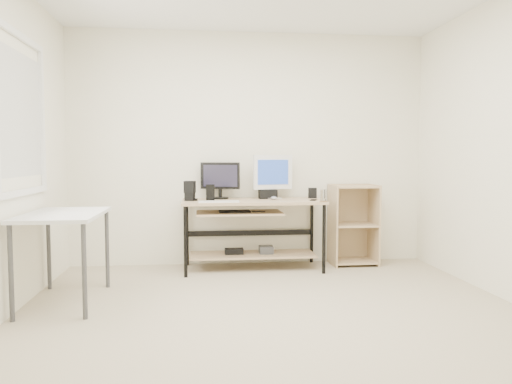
{
  "coord_description": "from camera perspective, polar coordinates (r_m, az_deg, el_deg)",
  "views": [
    {
      "loc": [
        -0.56,
        -3.63,
        1.21
      ],
      "look_at": [
        -0.01,
        1.3,
        0.86
      ],
      "focal_mm": 35.0,
      "sensor_mm": 36.0,
      "label": 1
    }
  ],
  "objects": [
    {
      "name": "room",
      "position": [
        3.69,
        0.15,
        5.71
      ],
      "size": [
        4.01,
        4.01,
        2.62
      ],
      "color": "#BDAE91",
      "rests_on": "ground"
    },
    {
      "name": "mouse",
      "position": [
        5.38,
        2.04,
        -0.69
      ],
      "size": [
        0.07,
        0.11,
        0.04
      ],
      "primitive_type": "ellipsoid",
      "rotation": [
        0.0,
        0.0,
        0.01
      ],
      "color": "#ABABB0",
      "rests_on": "desk"
    },
    {
      "name": "speaker_right",
      "position": [
        5.62,
        6.47,
        -0.11
      ],
      "size": [
        0.11,
        0.11,
        0.11
      ],
      "primitive_type": "cube",
      "rotation": [
        0.0,
        0.0,
        -0.19
      ],
      "color": "black",
      "rests_on": "desk"
    },
    {
      "name": "audio_controller",
      "position": [
        5.23,
        -5.24,
        -0.08
      ],
      "size": [
        0.09,
        0.06,
        0.17
      ],
      "primitive_type": "cube",
      "rotation": [
        0.0,
        0.0,
        -0.11
      ],
      "color": "black",
      "rests_on": "desk"
    },
    {
      "name": "black_monitor",
      "position": [
        5.48,
        -4.12,
        1.61
      ],
      "size": [
        0.43,
        0.18,
        0.4
      ],
      "rotation": [
        0.0,
        0.0,
        -0.33
      ],
      "color": "black",
      "rests_on": "desk"
    },
    {
      "name": "keyboard",
      "position": [
        5.08,
        -4.26,
        -1.1
      ],
      "size": [
        0.41,
        0.12,
        0.01
      ],
      "primitive_type": "cube",
      "rotation": [
        0.0,
        0.0,
        0.0
      ],
      "color": "white",
      "rests_on": "desk"
    },
    {
      "name": "white_imac",
      "position": [
        5.52,
        1.93,
        2.15
      ],
      "size": [
        0.45,
        0.16,
        0.48
      ],
      "rotation": [
        0.0,
        0.0,
        0.25
      ],
      "color": "silver",
      "rests_on": "desk"
    },
    {
      "name": "center_speaker",
      "position": [
        5.5,
        1.37,
        -0.25
      ],
      "size": [
        0.21,
        0.11,
        0.1
      ],
      "primitive_type": "cube",
      "rotation": [
        0.0,
        0.0,
        0.13
      ],
      "color": "black",
      "rests_on": "desk"
    },
    {
      "name": "shelf_unit",
      "position": [
        5.76,
        10.94,
        -3.61
      ],
      "size": [
        0.5,
        0.4,
        0.9
      ],
      "color": "tan",
      "rests_on": "ground"
    },
    {
      "name": "volume_puck",
      "position": [
        5.27,
        -7.02,
        -0.87
      ],
      "size": [
        0.07,
        0.07,
        0.03
      ],
      "primitive_type": "cylinder",
      "rotation": [
        0.0,
        0.0,
        0.22
      ],
      "color": "black",
      "rests_on": "desk"
    },
    {
      "name": "side_table",
      "position": [
        4.41,
        -21.12,
        -3.27
      ],
      "size": [
        0.6,
        1.0,
        0.75
      ],
      "color": "white",
      "rests_on": "ground"
    },
    {
      "name": "drinking_glass",
      "position": [
        5.18,
        7.7,
        -0.37
      ],
      "size": [
        0.08,
        0.08,
        0.12
      ],
      "primitive_type": "cylinder",
      "rotation": [
        0.0,
        0.0,
        0.3
      ],
      "color": "white",
      "rests_on": "coaster"
    },
    {
      "name": "smartphone",
      "position": [
        5.31,
        6.6,
        -0.92
      ],
      "size": [
        0.1,
        0.13,
        0.01
      ],
      "primitive_type": "cube",
      "rotation": [
        0.0,
        0.0,
        -0.43
      ],
      "color": "black",
      "rests_on": "desk"
    },
    {
      "name": "desk",
      "position": [
        5.36,
        -0.64,
        -3.17
      ],
      "size": [
        1.5,
        0.65,
        0.75
      ],
      "color": "tan",
      "rests_on": "ground"
    },
    {
      "name": "coaster",
      "position": [
        5.18,
        7.69,
        -1.07
      ],
      "size": [
        0.1,
        0.1,
        0.01
      ],
      "primitive_type": "cylinder",
      "rotation": [
        0.0,
        0.0,
        0.3
      ],
      "color": "#9A7045",
      "rests_on": "desk"
    },
    {
      "name": "speaker_left",
      "position": [
        5.28,
        -7.58,
        0.19
      ],
      "size": [
        0.13,
        0.13,
        0.21
      ],
      "rotation": [
        0.0,
        0.0,
        -0.27
      ],
      "color": "black",
      "rests_on": "desk"
    }
  ]
}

